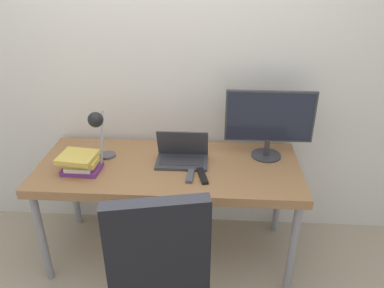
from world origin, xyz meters
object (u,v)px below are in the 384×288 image
object	(u,v)px
monitor	(269,120)
office_chair	(159,278)
desk_lamp	(98,127)
book_stack	(80,163)
laptop	(182,156)

from	to	relation	value
monitor	office_chair	world-z (taller)	monitor
desk_lamp	office_chair	distance (m)	1.04
desk_lamp	book_stack	bearing A→B (deg)	-142.85
laptop	office_chair	distance (m)	0.91
laptop	book_stack	distance (m)	0.67
book_stack	office_chair	bearing A→B (deg)	-49.91
desk_lamp	book_stack	size ratio (longest dim) A/B	1.50
monitor	book_stack	distance (m)	1.27
laptop	book_stack	bearing A→B (deg)	-165.36
monitor	desk_lamp	size ratio (longest dim) A/B	1.51
laptop	monitor	world-z (taller)	monitor
book_stack	monitor	bearing A→B (deg)	13.12
laptop	office_chair	size ratio (longest dim) A/B	0.30
monitor	book_stack	size ratio (longest dim) A/B	2.26
laptop	book_stack	xyz separation A→B (m)	(-0.64, -0.17, 0.02)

